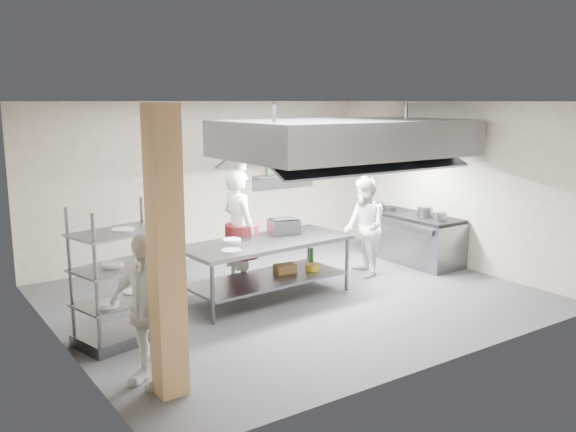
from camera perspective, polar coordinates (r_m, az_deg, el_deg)
floor at (r=9.62m, az=0.59°, el=-7.50°), size 7.00×7.00×0.00m
ceiling at (r=9.14m, az=0.63°, el=10.66°), size 7.00×7.00×0.00m
wall_back at (r=11.82m, az=-7.75°, el=3.30°), size 7.00×0.00×7.00m
wall_left at (r=7.84m, az=-20.88°, el=-1.12°), size 0.00×6.00×6.00m
wall_right at (r=11.60m, az=14.95°, el=2.90°), size 0.00×6.00×6.00m
column at (r=6.25m, az=-11.35°, el=-3.52°), size 0.30×0.30×3.00m
exhaust_hood at (r=10.26m, az=5.34°, el=7.28°), size 4.00×2.50×0.60m
hood_strip_a at (r=9.74m, az=1.20°, el=5.25°), size 1.60×0.12×0.04m
hood_strip_b at (r=10.88m, az=8.99°, el=5.70°), size 1.60×0.12×0.04m
wall_shelf at (r=12.59m, az=-0.07°, el=3.86°), size 1.50×0.28×0.04m
island at (r=9.43m, az=-2.04°, el=-5.00°), size 2.74×1.29×0.91m
island_worktop at (r=9.32m, az=-2.05°, el=-2.49°), size 2.74×1.29×0.06m
island_undershelf at (r=9.47m, az=-2.03°, el=-5.90°), size 2.52×1.16×0.04m
pass_rack at (r=7.95m, az=-15.27°, el=-5.23°), size 1.30×0.95×1.76m
cooking_range at (r=11.82m, az=11.53°, el=-2.14°), size 0.80×2.00×0.84m
range_top at (r=11.73m, az=11.62°, el=0.00°), size 0.78×1.96×0.06m
chef_head at (r=9.85m, az=-4.63°, el=-1.24°), size 0.53×0.75×1.95m
chef_line at (r=10.62m, az=7.17°, el=-1.04°), size 0.89×1.00×1.72m
chef_plating at (r=6.71m, az=-13.11°, el=-8.51°), size 0.82×1.06×1.67m
griddle at (r=9.77m, az=-0.39°, el=-1.01°), size 0.53×0.45×0.23m
wicker_basket at (r=9.70m, az=-0.30°, el=-4.95°), size 0.36×0.27×0.14m
stockpot at (r=11.50m, az=12.72°, el=0.39°), size 0.28×0.28×0.19m
plate_stack at (r=8.04m, az=-15.16°, el=-7.38°), size 0.28×0.28×0.05m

